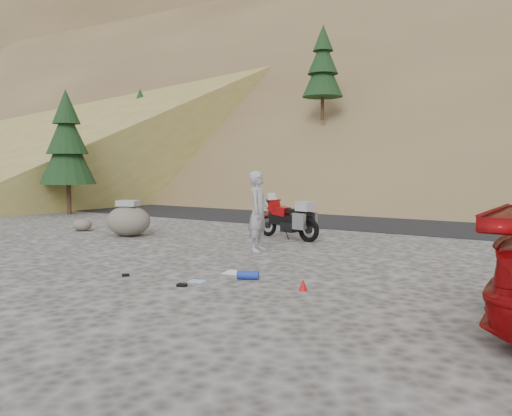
% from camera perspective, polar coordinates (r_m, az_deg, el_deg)
% --- Properties ---
extents(ground, '(140.00, 140.00, 0.00)m').
position_cam_1_polar(ground, '(10.94, -2.67, -5.72)').
color(ground, '#3F3C3A').
rests_on(ground, ground).
extents(road, '(120.00, 7.00, 0.05)m').
position_cam_1_polar(road, '(19.02, 12.51, -1.23)').
color(road, black).
rests_on(road, ground).
extents(hillside, '(120.00, 73.00, 46.72)m').
position_cam_1_polar(hillside, '(50.99, 24.53, 14.82)').
color(hillside, brown).
rests_on(hillside, ground).
extents(conifer_verge, '(2.20, 2.20, 5.04)m').
position_cam_1_polar(conifer_verge, '(21.66, -20.79, 6.97)').
color(conifer_verge, '#341D13').
rests_on(conifer_verge, ground).
extents(motorcycle, '(2.08, 0.89, 1.26)m').
position_cam_1_polar(motorcycle, '(13.56, 3.95, -1.34)').
color(motorcycle, black).
rests_on(motorcycle, ground).
extents(man, '(0.58, 0.76, 1.88)m').
position_cam_1_polar(man, '(11.78, 0.28, -4.94)').
color(man, '#9D9CA2').
rests_on(man, ground).
extents(boulder, '(1.45, 1.28, 1.04)m').
position_cam_1_polar(boulder, '(14.64, -14.37, -1.35)').
color(boulder, '#544F48').
rests_on(boulder, ground).
extents(small_rock, '(0.76, 0.73, 0.37)m').
position_cam_1_polar(small_rock, '(16.19, -19.24, -1.83)').
color(small_rock, '#544F48').
rests_on(small_rock, ground).
extents(gear_white_cloth, '(0.45, 0.41, 0.01)m').
position_cam_1_polar(gear_white_cloth, '(9.47, -2.37, -7.38)').
color(gear_white_cloth, white).
rests_on(gear_white_cloth, ground).
extents(gear_blue_mat, '(0.42, 0.29, 0.15)m').
position_cam_1_polar(gear_blue_mat, '(8.93, -0.93, -7.68)').
color(gear_blue_mat, '#1B34A3').
rests_on(gear_blue_mat, ground).
extents(gear_funnel, '(0.17, 0.17, 0.19)m').
position_cam_1_polar(gear_funnel, '(8.20, 5.40, -8.73)').
color(gear_funnel, red).
rests_on(gear_funnel, ground).
extents(gear_glove_a, '(0.18, 0.15, 0.05)m').
position_cam_1_polar(gear_glove_a, '(8.54, -8.46, -8.70)').
color(gear_glove_a, black).
rests_on(gear_glove_a, ground).
extents(gear_glove_b, '(0.16, 0.16, 0.04)m').
position_cam_1_polar(gear_glove_b, '(9.49, -14.66, -7.42)').
color(gear_glove_b, black).
rests_on(gear_glove_b, ground).
extents(gear_blue_cloth, '(0.30, 0.22, 0.01)m').
position_cam_1_polar(gear_blue_cloth, '(8.83, -6.75, -8.33)').
color(gear_blue_cloth, '#95B9E6').
rests_on(gear_blue_cloth, ground).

